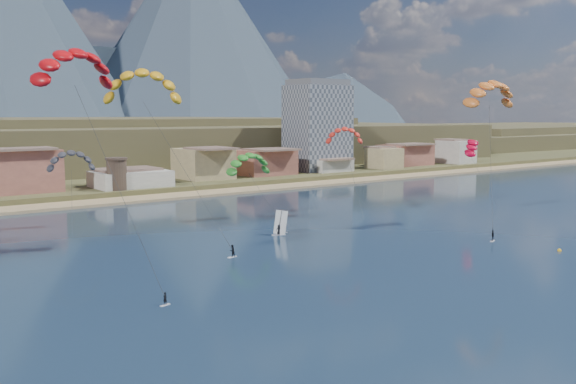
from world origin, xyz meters
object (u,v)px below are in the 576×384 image
at_px(kitesurfer_yellow, 143,82).
at_px(buoy, 559,250).
at_px(watchtower, 117,174).
at_px(kitesurfer_green, 249,161).
at_px(kitesurfer_red, 74,62).
at_px(windsurfer, 280,227).
at_px(apartment_tower, 318,126).
at_px(kitesurfer_orange, 490,90).

height_order(kitesurfer_yellow, buoy, kitesurfer_yellow).
xyz_separation_m(watchtower, kitesurfer_green, (8.32, -50.82, 6.03)).
bearing_deg(watchtower, kitesurfer_red, -114.44).
bearing_deg(windsurfer, apartment_tower, 46.99).
bearing_deg(kitesurfer_yellow, apartment_tower, 38.01).
relative_size(kitesurfer_orange, buoy, 47.36).
bearing_deg(buoy, kitesurfer_yellow, 142.09).
height_order(kitesurfer_red, kitesurfer_green, kitesurfer_red).
bearing_deg(kitesurfer_red, apartment_tower, 39.41).
distance_m(kitesurfer_orange, buoy, 36.09).
height_order(apartment_tower, kitesurfer_red, apartment_tower).
bearing_deg(kitesurfer_red, kitesurfer_yellow, 46.78).
height_order(kitesurfer_red, buoy, kitesurfer_red).
bearing_deg(kitesurfer_yellow, kitesurfer_orange, -16.67).
relative_size(kitesurfer_yellow, windsurfer, 7.04).
xyz_separation_m(kitesurfer_red, kitesurfer_green, (45.85, 31.74, -15.77)).
xyz_separation_m(kitesurfer_red, windsurfer, (41.23, 14.78, -26.74)).
bearing_deg(kitesurfer_green, windsurfer, -105.22).
bearing_deg(kitesurfer_yellow, kitesurfer_green, 25.67).
xyz_separation_m(apartment_tower, buoy, (-48.14, -119.94, -17.71)).
xyz_separation_m(watchtower, kitesurfer_yellow, (-20.89, -64.86, 20.73)).
distance_m(kitesurfer_yellow, buoy, 72.09).
bearing_deg(kitesurfer_orange, windsurfer, 157.52).
distance_m(kitesurfer_red, kitesurfer_green, 57.95).
height_order(kitesurfer_orange, kitesurfer_green, kitesurfer_orange).
height_order(kitesurfer_red, kitesurfer_yellow, kitesurfer_red).
bearing_deg(kitesurfer_yellow, buoy, -37.91).
xyz_separation_m(kitesurfer_red, buoy, (69.39, -23.37, -28.05)).
distance_m(kitesurfer_yellow, kitesurfer_green, 35.59).
bearing_deg(buoy, windsurfer, 126.42).
relative_size(watchtower, windsurfer, 1.92).
bearing_deg(kitesurfer_red, watchtower, 65.56).
relative_size(apartment_tower, kitesurfer_green, 1.72).
xyz_separation_m(apartment_tower, kitesurfer_yellow, (-100.89, -78.86, 9.28)).
relative_size(watchtower, buoy, 13.04).
height_order(kitesurfer_red, kitesurfer_orange, kitesurfer_red).
bearing_deg(windsurfer, kitesurfer_orange, -22.48).
xyz_separation_m(kitesurfer_orange, buoy, (-10.75, -22.05, -26.47)).
relative_size(watchtower, kitesurfer_yellow, 0.27).
distance_m(watchtower, buoy, 110.80).
bearing_deg(kitesurfer_orange, kitesurfer_red, 179.06).
height_order(apartment_tower, buoy, apartment_tower).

